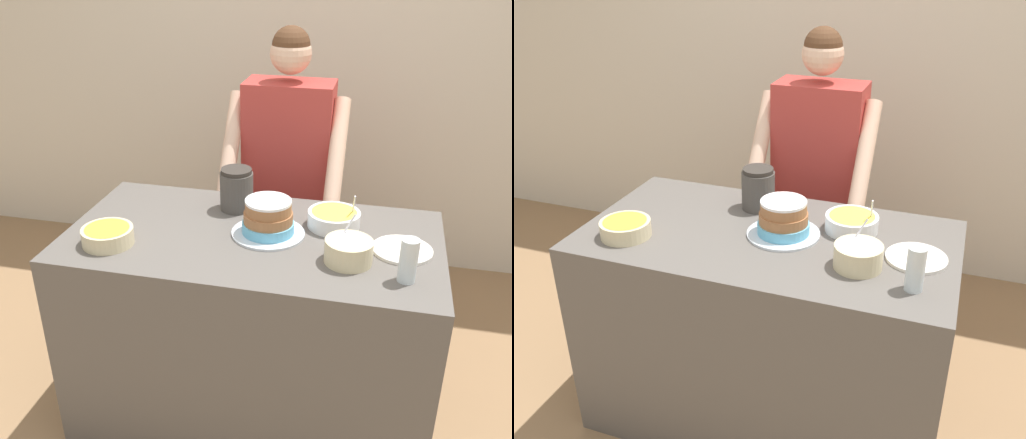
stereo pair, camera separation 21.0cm
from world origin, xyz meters
TOP-DOWN VIEW (x-y plane):
  - wall_back at (0.00, 1.90)m, footprint 10.00×0.05m
  - counter at (0.00, 0.38)m, footprint 1.43×0.75m
  - person_baker at (0.01, 1.06)m, footprint 0.56×0.45m
  - cake at (0.06, 0.40)m, footprint 0.28×0.28m
  - frosting_bowl_yellow at (0.29, 0.52)m, footprint 0.21×0.21m
  - frosting_bowl_orange at (-0.50, 0.19)m, footprint 0.19×0.19m
  - frosting_bowl_white at (0.37, 0.26)m, footprint 0.17×0.17m
  - drinking_glass at (0.57, 0.18)m, footprint 0.06×0.06m
  - ceramic_plate at (0.56, 0.38)m, footprint 0.22×0.22m
  - stoneware_jar at (-0.12, 0.59)m, footprint 0.14×0.14m

SIDE VIEW (x-z plane):
  - counter at x=0.00m, z-range 0.00..0.88m
  - ceramic_plate at x=0.56m, z-range 0.88..0.90m
  - frosting_bowl_orange at x=-0.50m, z-range 0.89..0.95m
  - frosting_bowl_yellow at x=0.29m, z-range 0.85..0.99m
  - person_baker at x=0.01m, z-range 0.14..1.71m
  - frosting_bowl_white at x=0.37m, z-range 0.85..1.01m
  - cake at x=0.06m, z-range 0.88..1.02m
  - drinking_glass at x=0.57m, z-range 0.88..1.04m
  - stoneware_jar at x=-0.12m, z-range 0.88..1.06m
  - wall_back at x=0.00m, z-range 0.00..2.60m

